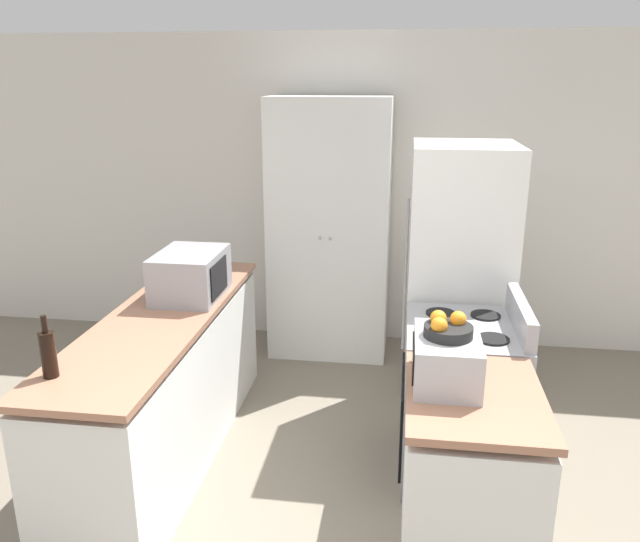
{
  "coord_description": "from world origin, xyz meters",
  "views": [
    {
      "loc": [
        0.53,
        -2.01,
        2.23
      ],
      "look_at": [
        0.0,
        1.77,
        1.05
      ],
      "focal_mm": 35.0,
      "sensor_mm": 36.0,
      "label": 1
    }
  ],
  "objects_px": {
    "wine_bottle": "(48,353)",
    "toaster_oven": "(446,359)",
    "pantry_cabinet": "(330,230)",
    "refrigerator": "(457,282)",
    "fruit_bowl": "(447,328)",
    "stove": "(460,399)",
    "microwave": "(191,275)"
  },
  "relations": [
    {
      "from": "wine_bottle",
      "to": "toaster_oven",
      "type": "height_order",
      "value": "wine_bottle"
    },
    {
      "from": "toaster_oven",
      "to": "pantry_cabinet",
      "type": "bearing_deg",
      "value": 109.36
    },
    {
      "from": "refrigerator",
      "to": "fruit_bowl",
      "type": "distance_m",
      "value": 1.49
    },
    {
      "from": "stove",
      "to": "fruit_bowl",
      "type": "relative_size",
      "value": 4.95
    },
    {
      "from": "refrigerator",
      "to": "wine_bottle",
      "type": "height_order",
      "value": "refrigerator"
    },
    {
      "from": "stove",
      "to": "wine_bottle",
      "type": "distance_m",
      "value": 2.21
    },
    {
      "from": "stove",
      "to": "toaster_oven",
      "type": "bearing_deg",
      "value": -102.07
    },
    {
      "from": "wine_bottle",
      "to": "toaster_oven",
      "type": "bearing_deg",
      "value": 6.25
    },
    {
      "from": "stove",
      "to": "fruit_bowl",
      "type": "height_order",
      "value": "fruit_bowl"
    },
    {
      "from": "pantry_cabinet",
      "to": "microwave",
      "type": "relative_size",
      "value": 4.11
    },
    {
      "from": "fruit_bowl",
      "to": "wine_bottle",
      "type": "bearing_deg",
      "value": -173.49
    },
    {
      "from": "fruit_bowl",
      "to": "stove",
      "type": "bearing_deg",
      "value": 77.5
    },
    {
      "from": "pantry_cabinet",
      "to": "microwave",
      "type": "bearing_deg",
      "value": -117.17
    },
    {
      "from": "refrigerator",
      "to": "fruit_bowl",
      "type": "height_order",
      "value": "refrigerator"
    },
    {
      "from": "toaster_oven",
      "to": "fruit_bowl",
      "type": "distance_m",
      "value": 0.15
    },
    {
      "from": "stove",
      "to": "wine_bottle",
      "type": "xyz_separation_m",
      "value": [
        -1.94,
        -0.89,
        0.57
      ]
    },
    {
      "from": "pantry_cabinet",
      "to": "fruit_bowl",
      "type": "bearing_deg",
      "value": -70.66
    },
    {
      "from": "pantry_cabinet",
      "to": "stove",
      "type": "bearing_deg",
      "value": -59.45
    },
    {
      "from": "microwave",
      "to": "toaster_oven",
      "type": "bearing_deg",
      "value": -32.14
    },
    {
      "from": "fruit_bowl",
      "to": "pantry_cabinet",
      "type": "bearing_deg",
      "value": 109.34
    },
    {
      "from": "toaster_oven",
      "to": "refrigerator",
      "type": "bearing_deg",
      "value": 83.88
    },
    {
      "from": "stove",
      "to": "microwave",
      "type": "bearing_deg",
      "value": 170.99
    },
    {
      "from": "wine_bottle",
      "to": "fruit_bowl",
      "type": "distance_m",
      "value": 1.81
    },
    {
      "from": "microwave",
      "to": "fruit_bowl",
      "type": "relative_size",
      "value": 2.36
    },
    {
      "from": "pantry_cabinet",
      "to": "toaster_oven",
      "type": "distance_m",
      "value": 2.46
    },
    {
      "from": "pantry_cabinet",
      "to": "stove",
      "type": "height_order",
      "value": "pantry_cabinet"
    },
    {
      "from": "refrigerator",
      "to": "microwave",
      "type": "height_order",
      "value": "refrigerator"
    },
    {
      "from": "pantry_cabinet",
      "to": "fruit_bowl",
      "type": "xyz_separation_m",
      "value": [
        0.81,
        -2.32,
        0.13
      ]
    },
    {
      "from": "microwave",
      "to": "wine_bottle",
      "type": "relative_size",
      "value": 1.7
    },
    {
      "from": "stove",
      "to": "fruit_bowl",
      "type": "bearing_deg",
      "value": -102.5
    },
    {
      "from": "refrigerator",
      "to": "stove",
      "type": "bearing_deg",
      "value": -90.74
    },
    {
      "from": "pantry_cabinet",
      "to": "wine_bottle",
      "type": "distance_m",
      "value": 2.7
    }
  ]
}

